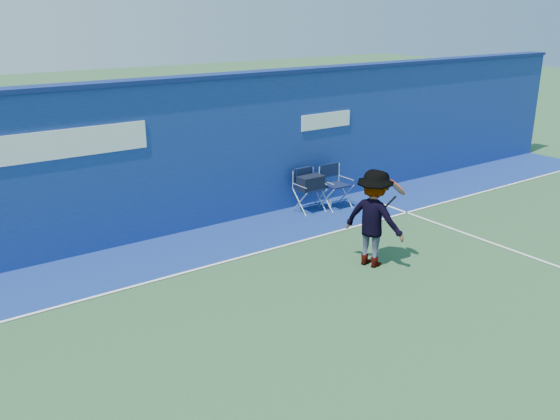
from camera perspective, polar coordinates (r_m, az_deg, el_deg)
ground at (r=8.46m, az=6.95°, el=-11.89°), size 80.00×80.00×0.00m
stadium_wall at (r=11.95m, az=-9.73°, el=5.22°), size 24.00×0.50×3.08m
out_of_bounds_strip at (r=11.48m, az=-6.87°, el=-3.32°), size 24.00×1.80×0.01m
court_lines at (r=8.84m, az=4.31°, el=-10.26°), size 24.00×12.00×0.01m
directors_chair_left at (r=13.18m, az=2.84°, el=1.58°), size 0.56×0.52×0.96m
directors_chair_right at (r=13.50m, az=5.36°, el=1.48°), size 0.58×0.52×0.97m
water_bottle at (r=13.53m, az=4.83°, el=0.66°), size 0.07×0.07×0.21m
tennis_player at (r=10.37m, az=9.02°, el=-0.79°), size 1.05×1.26×1.73m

